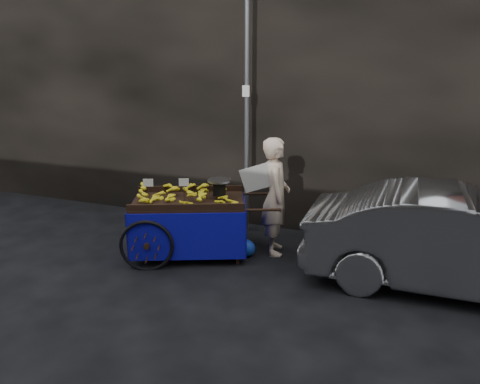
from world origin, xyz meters
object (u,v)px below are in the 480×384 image
at_px(banana_cart, 185,206).
at_px(vendor, 276,196).
at_px(plastic_bag, 246,248).
at_px(parked_car, 462,242).

xyz_separation_m(banana_cart, vendor, (1.25, 0.56, 0.13)).
xyz_separation_m(banana_cart, plastic_bag, (0.89, 0.23, -0.64)).
relative_size(banana_cart, vendor, 1.40).
xyz_separation_m(plastic_bag, parked_car, (2.95, 0.02, 0.52)).
relative_size(plastic_bag, parked_car, 0.07).
relative_size(vendor, plastic_bag, 6.04).
height_order(plastic_bag, parked_car, parked_car).
xyz_separation_m(vendor, plastic_bag, (-0.36, -0.33, -0.77)).
bearing_deg(vendor, parked_car, -117.22).
distance_m(banana_cart, parked_car, 3.85).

